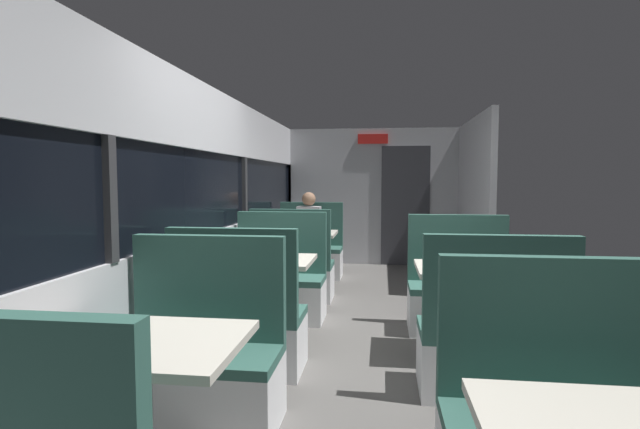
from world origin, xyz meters
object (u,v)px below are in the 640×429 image
Objects in this scene: bench_mid_window_facing_end at (240,328)px; bench_far_window_facing_entry at (310,255)px; dining_table_mid_window at (262,270)px; dining_table_rear_aisle at (474,280)px; seated_passenger at (309,241)px; bench_rear_aisle_facing_entry at (459,297)px; bench_rear_aisle_facing_end at (492,347)px; dining_table_far_window at (302,240)px; bench_mid_window_facing_entry at (279,287)px; bench_far_window_facing_end at (293,272)px; bench_near_window_facing_entry at (200,369)px; dining_table_near_window at (140,361)px; coffee_cup_primary at (487,260)px; coffee_cup_secondary at (262,254)px.

bench_mid_window_facing_end is 1.00× the size of bench_far_window_facing_entry.
dining_table_mid_window and dining_table_rear_aisle have the same top height.
seated_passenger is (-1.79, 3.02, -0.10)m from dining_table_rear_aisle.
bench_rear_aisle_facing_entry is (0.00, 0.70, -0.31)m from dining_table_rear_aisle.
bench_mid_window_facing_end is 1.00× the size of bench_rear_aisle_facing_end.
bench_mid_window_facing_end is 1.22× the size of dining_table_far_window.
dining_table_far_window is at bearing 126.83° from dining_table_rear_aisle.
bench_far_window_facing_entry is (0.00, 2.19, 0.00)m from bench_mid_window_facing_entry.
bench_far_window_facing_end reaches higher than dining_table_far_window.
bench_far_window_facing_end is at bearing 90.00° from dining_table_mid_window.
dining_table_mid_window is at bearing 90.00° from bench_mid_window_facing_end.
bench_near_window_facing_entry and bench_rear_aisle_facing_end have the same top height.
bench_far_window_facing_entry is (0.00, 0.70, -0.31)m from dining_table_far_window.
dining_table_far_window is at bearing -90.00° from seated_passenger.
bench_mid_window_facing_entry is 0.79m from bench_far_window_facing_end.
bench_near_window_facing_entry is 1.22× the size of dining_table_mid_window.
dining_table_near_window and dining_table_far_window have the same top height.
bench_rear_aisle_facing_end is at bearing -64.71° from bench_far_window_facing_entry.
bench_far_window_facing_end is at bearing -90.00° from seated_passenger.
dining_table_rear_aisle is (1.79, 1.99, 0.00)m from dining_table_near_window.
bench_near_window_facing_entry reaches higher than dining_table_far_window.
seated_passenger reaches higher than bench_far_window_facing_end.
bench_mid_window_facing_end is 2.15m from bench_rear_aisle_facing_entry.
bench_mid_window_facing_entry and bench_far_window_facing_entry have the same top height.
dining_table_far_window is 0.82× the size of bench_far_window_facing_end.
dining_table_far_window is 0.82× the size of bench_rear_aisle_facing_entry.
bench_near_window_facing_entry is at bearing -143.90° from coffee_cup_primary.
dining_table_rear_aisle is at bearing -53.17° from dining_table_far_window.
dining_table_near_window is 1.00× the size of dining_table_rear_aisle.
dining_table_mid_window is 0.82× the size of bench_mid_window_facing_end.
dining_table_mid_window is 10.00× the size of coffee_cup_secondary.
bench_near_window_facing_entry and bench_mid_window_facing_entry have the same top height.
dining_table_rear_aisle is (1.79, -0.20, 0.00)m from dining_table_mid_window.
bench_mid_window_facing_end is 1.80m from bench_rear_aisle_facing_end.
dining_table_near_window is 3.25m from bench_rear_aisle_facing_entry.
coffee_cup_primary is at bearing -2.90° from dining_table_mid_window.
bench_near_window_facing_entry is 1.53m from coffee_cup_secondary.
bench_near_window_facing_entry is 4.31m from seated_passenger.
bench_far_window_facing_end is 1.58m from coffee_cup_secondary.
bench_mid_window_facing_entry reaches higher than dining_table_near_window.
bench_far_window_facing_end reaches higher than dining_table_mid_window.
bench_mid_window_facing_end is 2.05m from coffee_cup_primary.
dining_table_mid_window is 0.82× the size of bench_far_window_facing_entry.
bench_far_window_facing_end reaches higher than coffee_cup_primary.
bench_far_window_facing_entry reaches higher than coffee_cup_secondary.
bench_far_window_facing_end is 1.00× the size of bench_rear_aisle_facing_end.
coffee_cup_primary is at bearing -57.39° from bench_far_window_facing_entry.
dining_table_mid_window is at bearing -90.00° from dining_table_far_window.
coffee_cup_secondary is (0.01, 2.16, 0.15)m from dining_table_near_window.
bench_near_window_facing_entry reaches higher than dining_table_mid_window.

